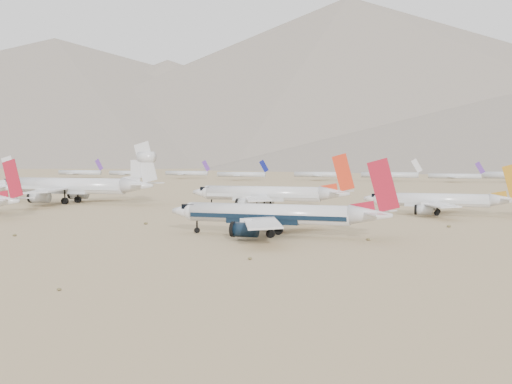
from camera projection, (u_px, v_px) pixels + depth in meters
The scene contains 8 objects.
ground at pixel (245, 236), 128.90m from camera, with size 7000.00×7000.00×0.00m, color #876E4F.
main_airliner at pixel (278, 215), 128.77m from camera, with size 44.82×43.78×15.82m.
row2_gold_tail at pixel (439, 201), 177.55m from camera, with size 40.25×39.36×14.33m.
row2_orange_tail at pixel (269, 194), 194.24m from camera, with size 48.28×47.23×17.22m.
row2_white_trijet at pixel (75, 186), 222.23m from camera, with size 60.62×59.25×21.48m.
distant_storage_row at pixel (440, 175), 431.50m from camera, with size 566.83×63.66×16.12m.
mountain_range at pixel (487, 91), 1653.80m from camera, with size 7354.00×3024.00×470.00m.
desert_scrub at pixel (201, 255), 102.09m from camera, with size 261.14×121.67×0.63m.
Camera 1 is at (43.44, -120.69, 15.68)m, focal length 45.00 mm.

